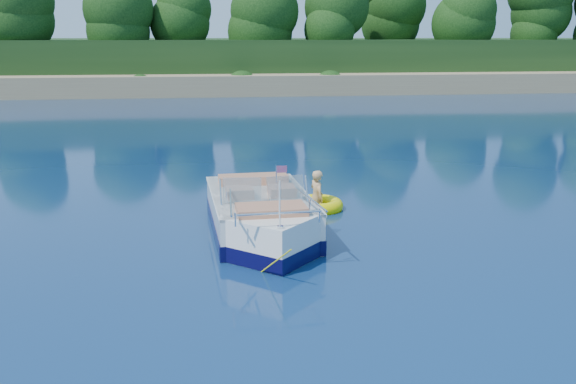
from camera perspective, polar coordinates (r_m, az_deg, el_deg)
The scene contains 6 objects.
ground at distance 13.53m, azimuth 4.55°, elevation -4.83°, with size 160.00×160.00×0.00m, color #091A41.
shoreline at distance 76.43m, azimuth -5.73°, elevation 11.14°, with size 170.00×59.00×6.00m.
treeline at distance 53.64m, azimuth -4.87°, elevation 14.98°, with size 150.00×7.12×8.19m.
motorboat at distance 14.08m, azimuth -2.31°, elevation -2.42°, with size 2.32×5.97×1.99m.
tow_tube at distance 16.35m, azimuth 2.58°, elevation -1.20°, with size 1.70×1.70×0.36m.
boy at distance 16.45m, azimuth 2.49°, elevation -1.43°, with size 0.54×0.36×1.49m, color #DEA974.
Camera 1 is at (-2.78, -12.53, 4.29)m, focal length 40.00 mm.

